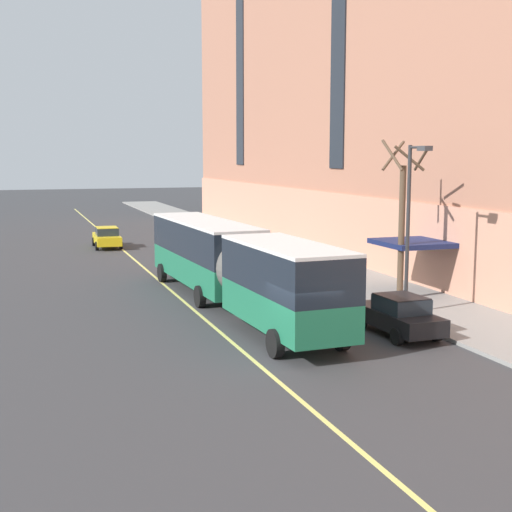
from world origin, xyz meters
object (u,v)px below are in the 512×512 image
at_px(street_tree_far_uptown, 402,219).
at_px(parked_car_silver_0, 207,236).
at_px(parked_car_white_1, 245,252).
at_px(street_lamp, 411,212).
at_px(city_bus, 232,262).
at_px(parked_car_black_2, 399,315).
at_px(taxi_cab, 107,237).

bearing_deg(street_tree_far_uptown, parked_car_silver_0, 97.44).
relative_size(parked_car_white_1, street_tree_far_uptown, 0.61).
bearing_deg(street_tree_far_uptown, parked_car_white_1, 103.46).
bearing_deg(parked_car_silver_0, street_lamp, -86.26).
xyz_separation_m(parked_car_silver_0, street_tree_far_uptown, (3.05, -23.39, 3.15)).
xyz_separation_m(city_bus, street_tree_far_uptown, (7.83, -1.20, 1.83)).
bearing_deg(parked_car_black_2, parked_car_silver_0, 89.70).
bearing_deg(city_bus, street_tree_far_uptown, -8.69).
bearing_deg(city_bus, parked_car_white_1, 69.61).
bearing_deg(street_tree_far_uptown, taxi_cab, 112.95).
distance_m(parked_car_silver_0, parked_car_white_1, 9.85).
bearing_deg(parked_car_black_2, street_tree_far_uptown, 59.37).
relative_size(parked_car_black_2, taxi_cab, 0.95).
xyz_separation_m(parked_car_silver_0, parked_car_black_2, (-0.15, -28.80, -0.00)).
distance_m(parked_car_white_1, parked_car_black_2, 18.95).
height_order(city_bus, street_lamp, street_lamp).
bearing_deg(parked_car_black_2, taxi_cab, 103.54).
bearing_deg(city_bus, parked_car_silver_0, 77.85).
bearing_deg(street_lamp, taxi_cab, 108.24).
bearing_deg(street_tree_far_uptown, parked_car_black_2, -120.63).
height_order(taxi_cab, street_lamp, street_lamp).
bearing_deg(parked_car_black_2, city_bus, 125.01).
bearing_deg(street_lamp, city_bus, 147.18).
relative_size(parked_car_white_1, parked_car_black_2, 1.04).
xyz_separation_m(city_bus, parked_car_black_2, (4.63, -6.61, -1.32)).
height_order(parked_car_silver_0, parked_car_black_2, same).
height_order(parked_car_black_2, street_tree_far_uptown, street_tree_far_uptown).
xyz_separation_m(parked_car_white_1, street_lamp, (1.91, -16.54, 3.69)).
bearing_deg(parked_car_white_1, parked_car_black_2, -89.88).
bearing_deg(city_bus, parked_car_black_2, -54.99).
xyz_separation_m(city_bus, street_lamp, (6.50, -4.19, 2.37)).
bearing_deg(parked_car_silver_0, parked_car_black_2, -90.30).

